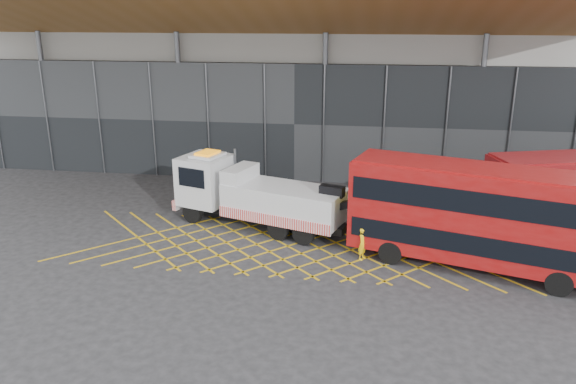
# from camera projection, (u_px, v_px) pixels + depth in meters

# --- Properties ---
(ground_plane) EXTENTS (120.00, 120.00, 0.00)m
(ground_plane) POSITION_uv_depth(u_px,v_px,m) (226.00, 243.00, 28.91)
(ground_plane) COLOR #252527
(road_markings) EXTENTS (23.16, 7.16, 0.01)m
(road_markings) POSITION_uv_depth(u_px,v_px,m) (288.00, 246.00, 28.47)
(road_markings) COLOR gold
(road_markings) RESTS_ON ground_plane
(construction_building) EXTENTS (55.00, 23.97, 18.00)m
(construction_building) POSITION_uv_depth(u_px,v_px,m) (306.00, 42.00, 43.13)
(construction_building) COLOR #979791
(construction_building) RESTS_ON ground_plane
(recovery_truck) EXTENTS (11.25, 5.64, 3.97)m
(recovery_truck) POSITION_uv_depth(u_px,v_px,m) (253.00, 194.00, 30.58)
(recovery_truck) COLOR black
(recovery_truck) RESTS_ON ground_plane
(bus_towed) EXTENTS (12.13, 6.12, 4.83)m
(bus_towed) POSITION_uv_depth(u_px,v_px,m) (482.00, 214.00, 25.23)
(bus_towed) COLOR maroon
(bus_towed) RESTS_ON ground_plane
(worker) EXTENTS (0.59, 0.69, 1.61)m
(worker) POSITION_uv_depth(u_px,v_px,m) (363.00, 244.00, 26.78)
(worker) COLOR yellow
(worker) RESTS_ON ground_plane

